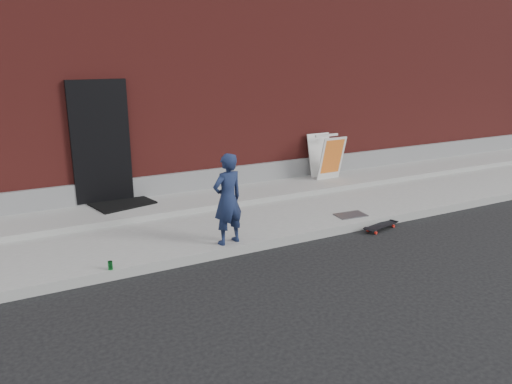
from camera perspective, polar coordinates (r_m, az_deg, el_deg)
ground at (r=8.25m, az=5.72°, el=-5.67°), size 80.00×80.00×0.00m
sidewalk at (r=9.43m, az=0.76°, el=-2.30°), size 20.00×3.00×0.15m
apron at (r=10.16m, az=-1.65°, el=-0.23°), size 20.00×1.20×0.10m
building at (r=14.05m, az=-10.19°, el=13.51°), size 20.00×8.10×5.00m
child at (r=7.54m, az=-3.26°, el=-0.82°), size 0.58×0.44×1.41m
skateboard at (r=8.99m, az=14.09°, el=-3.76°), size 0.77×0.36×0.08m
pizza_sign at (r=11.26m, az=8.05°, el=4.06°), size 0.60×0.71×0.99m
soda_can at (r=7.11m, az=-16.31°, el=-8.05°), size 0.08×0.08×0.12m
doormat at (r=9.68m, az=-15.11°, el=-1.21°), size 1.21×1.07×0.03m
utility_plate at (r=9.16m, az=10.77°, el=-2.60°), size 0.57×0.39×0.02m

